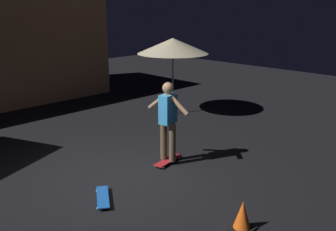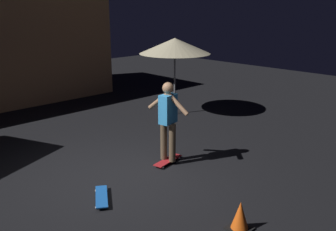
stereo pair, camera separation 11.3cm
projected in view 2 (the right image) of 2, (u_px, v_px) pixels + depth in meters
ground_plane at (119, 179)px, 7.22m from camera, size 28.00×28.00×0.00m
patio_umbrella at (175, 46)px, 10.94m from camera, size 2.10×2.10×2.30m
skateboard_ridden at (168, 160)px, 7.92m from camera, size 0.80×0.34×0.07m
skateboard_spare at (101, 197)px, 6.42m from camera, size 0.60×0.76×0.07m
skater at (168, 116)px, 7.65m from camera, size 0.41×0.98×1.67m
traffic_cone at (240, 217)px, 5.52m from camera, size 0.34×0.34×0.46m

